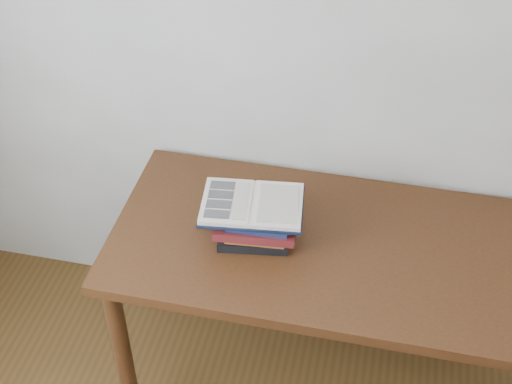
# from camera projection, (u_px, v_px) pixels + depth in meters

# --- Properties ---
(desk) EXTENTS (1.38, 0.69, 0.74)m
(desk) POSITION_uv_depth(u_px,v_px,m) (324.00, 264.00, 2.34)
(desk) COLOR #432610
(desk) RESTS_ON ground
(book_stack) EXTENTS (0.27, 0.20, 0.12)m
(book_stack) POSITION_uv_depth(u_px,v_px,m) (256.00, 225.00, 2.25)
(book_stack) COLOR black
(book_stack) RESTS_ON desk
(open_book) EXTENTS (0.34, 0.26, 0.03)m
(open_book) POSITION_uv_depth(u_px,v_px,m) (252.00, 205.00, 2.21)
(open_book) COLOR black
(open_book) RESTS_ON book_stack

